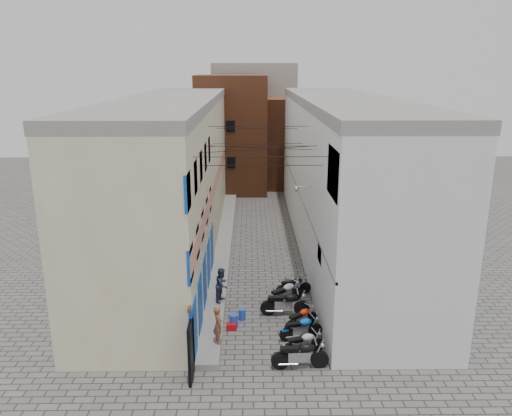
{
  "coord_description": "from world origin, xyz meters",
  "views": [
    {
      "loc": [
        -0.45,
        -15.82,
        10.61
      ],
      "look_at": [
        -0.11,
        11.13,
        3.0
      ],
      "focal_mm": 35.0,
      "sensor_mm": 36.0,
      "label": 1
    }
  ],
  "objects_px": {
    "motorcycle_g": "(294,285)",
    "motorcycle_b": "(303,342)",
    "motorcycle_f": "(285,293)",
    "water_jug_near": "(234,321)",
    "motorcycle_a": "(300,353)",
    "person_b": "(222,285)",
    "motorcycle_e": "(285,302)",
    "person_a": "(218,325)",
    "red_crate": "(232,326)",
    "motorcycle_c": "(301,327)",
    "water_jug_far": "(242,314)",
    "motorcycle_d": "(301,317)"
  },
  "relations": [
    {
      "from": "motorcycle_d",
      "to": "water_jug_far",
      "type": "relative_size",
      "value": 3.62
    },
    {
      "from": "motorcycle_f",
      "to": "water_jug_near",
      "type": "distance_m",
      "value": 3.07
    },
    {
      "from": "motorcycle_b",
      "to": "person_b",
      "type": "bearing_deg",
      "value": -158.27
    },
    {
      "from": "motorcycle_c",
      "to": "motorcycle_g",
      "type": "xyz_separation_m",
      "value": [
        0.05,
        4.08,
        -0.02
      ]
    },
    {
      "from": "water_jug_near",
      "to": "red_crate",
      "type": "distance_m",
      "value": 0.26
    },
    {
      "from": "motorcycle_g",
      "to": "water_jug_near",
      "type": "relative_size",
      "value": 3.09
    },
    {
      "from": "person_b",
      "to": "water_jug_near",
      "type": "height_order",
      "value": "person_b"
    },
    {
      "from": "motorcycle_a",
      "to": "water_jug_far",
      "type": "relative_size",
      "value": 4.34
    },
    {
      "from": "motorcycle_e",
      "to": "person_b",
      "type": "distance_m",
      "value": 3.0
    },
    {
      "from": "motorcycle_f",
      "to": "motorcycle_g",
      "type": "height_order",
      "value": "motorcycle_f"
    },
    {
      "from": "motorcycle_a",
      "to": "motorcycle_b",
      "type": "xyz_separation_m",
      "value": [
        0.2,
        0.92,
        -0.11
      ]
    },
    {
      "from": "motorcycle_c",
      "to": "motorcycle_f",
      "type": "relative_size",
      "value": 0.87
    },
    {
      "from": "motorcycle_b",
      "to": "person_b",
      "type": "xyz_separation_m",
      "value": [
        -3.3,
        4.09,
        0.54
      ]
    },
    {
      "from": "motorcycle_e",
      "to": "motorcycle_g",
      "type": "relative_size",
      "value": 1.23
    },
    {
      "from": "motorcycle_f",
      "to": "water_jug_near",
      "type": "xyz_separation_m",
      "value": [
        -2.29,
        -2.01,
        -0.32
      ]
    },
    {
      "from": "motorcycle_d",
      "to": "person_a",
      "type": "height_order",
      "value": "person_a"
    },
    {
      "from": "motorcycle_g",
      "to": "person_b",
      "type": "relative_size",
      "value": 1.1
    },
    {
      "from": "motorcycle_b",
      "to": "water_jug_near",
      "type": "xyz_separation_m",
      "value": [
        -2.71,
        2.12,
        -0.22
      ]
    },
    {
      "from": "motorcycle_a",
      "to": "motorcycle_c",
      "type": "height_order",
      "value": "motorcycle_a"
    },
    {
      "from": "motorcycle_g",
      "to": "person_a",
      "type": "distance_m",
      "value": 5.82
    },
    {
      "from": "motorcycle_a",
      "to": "motorcycle_g",
      "type": "height_order",
      "value": "motorcycle_a"
    },
    {
      "from": "person_a",
      "to": "water_jug_far",
      "type": "height_order",
      "value": "person_a"
    },
    {
      "from": "person_a",
      "to": "person_b",
      "type": "xyz_separation_m",
      "value": [
        -0.04,
        3.6,
        0.03
      ]
    },
    {
      "from": "motorcycle_c",
      "to": "red_crate",
      "type": "height_order",
      "value": "motorcycle_c"
    },
    {
      "from": "person_b",
      "to": "water_jug_far",
      "type": "xyz_separation_m",
      "value": [
        0.93,
        -1.32,
        -0.81
      ]
    },
    {
      "from": "person_a",
      "to": "red_crate",
      "type": "distance_m",
      "value": 1.76
    },
    {
      "from": "person_a",
      "to": "water_jug_far",
      "type": "distance_m",
      "value": 2.57
    },
    {
      "from": "motorcycle_a",
      "to": "motorcycle_e",
      "type": "bearing_deg",
      "value": -178.31
    },
    {
      "from": "motorcycle_b",
      "to": "person_a",
      "type": "height_order",
      "value": "person_a"
    },
    {
      "from": "motorcycle_g",
      "to": "motorcycle_b",
      "type": "bearing_deg",
      "value": -15.7
    },
    {
      "from": "motorcycle_d",
      "to": "person_b",
      "type": "xyz_separation_m",
      "value": [
        -3.42,
        2.13,
        0.54
      ]
    },
    {
      "from": "motorcycle_a",
      "to": "person_b",
      "type": "relative_size",
      "value": 1.32
    },
    {
      "from": "motorcycle_c",
      "to": "person_a",
      "type": "bearing_deg",
      "value": -94.42
    },
    {
      "from": "motorcycle_a",
      "to": "person_b",
      "type": "distance_m",
      "value": 5.91
    },
    {
      "from": "person_b",
      "to": "motorcycle_b",
      "type": "bearing_deg",
      "value": -120.82
    },
    {
      "from": "motorcycle_c",
      "to": "person_b",
      "type": "xyz_separation_m",
      "value": [
        -3.33,
        2.95,
        0.52
      ]
    },
    {
      "from": "motorcycle_e",
      "to": "water_jug_far",
      "type": "bearing_deg",
      "value": -77.63
    },
    {
      "from": "motorcycle_e",
      "to": "motorcycle_f",
      "type": "relative_size",
      "value": 1.04
    },
    {
      "from": "motorcycle_a",
      "to": "red_crate",
      "type": "height_order",
      "value": "motorcycle_a"
    },
    {
      "from": "motorcycle_a",
      "to": "motorcycle_b",
      "type": "height_order",
      "value": "motorcycle_a"
    },
    {
      "from": "person_b",
      "to": "water_jug_near",
      "type": "bearing_deg",
      "value": -143.09
    },
    {
      "from": "motorcycle_g",
      "to": "water_jug_far",
      "type": "xyz_separation_m",
      "value": [
        -2.45,
        -2.45,
        -0.27
      ]
    },
    {
      "from": "motorcycle_e",
      "to": "red_crate",
      "type": "bearing_deg",
      "value": -61.19
    },
    {
      "from": "water_jug_far",
      "to": "motorcycle_f",
      "type": "bearing_deg",
      "value": 34.99
    },
    {
      "from": "motorcycle_d",
      "to": "water_jug_far",
      "type": "xyz_separation_m",
      "value": [
        -2.49,
        0.81,
        -0.27
      ]
    },
    {
      "from": "motorcycle_e",
      "to": "red_crate",
      "type": "distance_m",
      "value": 2.66
    },
    {
      "from": "person_a",
      "to": "person_b",
      "type": "bearing_deg",
      "value": -16.54
    },
    {
      "from": "motorcycle_e",
      "to": "water_jug_far",
      "type": "xyz_separation_m",
      "value": [
        -1.88,
        -0.38,
        -0.38
      ]
    },
    {
      "from": "person_b",
      "to": "water_jug_near",
      "type": "distance_m",
      "value": 2.2
    },
    {
      "from": "motorcycle_d",
      "to": "red_crate",
      "type": "bearing_deg",
      "value": -127.13
    }
  ]
}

